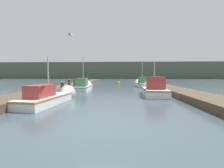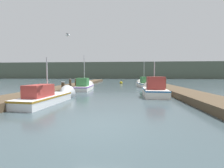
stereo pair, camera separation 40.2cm
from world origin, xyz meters
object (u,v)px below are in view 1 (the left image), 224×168
(channel_buoy, at_px, (119,83))
(seagull_lead, at_px, (70,35))
(mooring_piling_0, at_px, (69,85))
(mooring_piling_1, at_px, (74,84))
(fishing_boat_1, at_px, (153,90))
(mooring_piling_3, at_px, (62,88))
(fishing_boat_2, at_px, (84,86))
(mooring_piling_2, at_px, (164,85))
(fishing_boat_3, at_px, (142,83))
(fishing_boat_0, at_px, (51,97))

(channel_buoy, distance_m, seagull_lead, 22.12)
(mooring_piling_0, xyz_separation_m, channel_buoy, (5.24, 14.44, -0.53))
(mooring_piling_1, height_order, seagull_lead, seagull_lead)
(fishing_boat_1, xyz_separation_m, mooring_piling_3, (-8.61, 0.54, 0.09))
(fishing_boat_2, relative_size, channel_buoy, 4.60)
(fishing_boat_1, relative_size, mooring_piling_0, 3.56)
(mooring_piling_2, bearing_deg, mooring_piling_0, -179.94)
(fishing_boat_3, xyz_separation_m, channel_buoy, (-3.53, 7.36, -0.31))
(mooring_piling_1, height_order, mooring_piling_2, mooring_piling_2)
(fishing_boat_3, bearing_deg, fishing_boat_0, -125.08)
(fishing_boat_1, distance_m, mooring_piling_1, 9.97)
(seagull_lead, bearing_deg, fishing_boat_2, 179.19)
(mooring_piling_1, relative_size, mooring_piling_3, 1.15)
(channel_buoy, bearing_deg, mooring_piling_3, -108.47)
(channel_buoy, bearing_deg, fishing_boat_3, -64.35)
(fishing_boat_2, height_order, seagull_lead, seagull_lead)
(channel_buoy, bearing_deg, fishing_boat_1, -78.99)
(mooring_piling_1, xyz_separation_m, mooring_piling_3, (0.13, -4.26, -0.09))
(fishing_boat_2, distance_m, mooring_piling_2, 9.24)
(fishing_boat_1, distance_m, seagull_lead, 8.55)
(mooring_piling_3, relative_size, seagull_lead, 2.04)
(fishing_boat_3, bearing_deg, mooring_piling_1, -158.22)
(fishing_boat_3, distance_m, channel_buoy, 8.17)
(mooring_piling_2, bearing_deg, mooring_piling_1, 165.89)
(fishing_boat_0, relative_size, fishing_boat_3, 1.01)
(fishing_boat_1, relative_size, fishing_boat_2, 0.99)
(fishing_boat_0, distance_m, mooring_piling_0, 6.33)
(mooring_piling_3, bearing_deg, fishing_boat_3, 44.44)
(fishing_boat_1, height_order, seagull_lead, seagull_lead)
(mooring_piling_0, height_order, channel_buoy, mooring_piling_0)
(mooring_piling_0, bearing_deg, fishing_boat_1, -14.46)
(fishing_boat_0, xyz_separation_m, mooring_piling_0, (-0.92, 6.25, 0.30))
(mooring_piling_1, bearing_deg, fishing_boat_2, -24.10)
(fishing_boat_2, height_order, fishing_boat_3, fishing_boat_2)
(fishing_boat_3, relative_size, mooring_piling_2, 3.72)
(fishing_boat_0, relative_size, channel_buoy, 4.91)
(fishing_boat_3, distance_m, mooring_piling_3, 12.48)
(mooring_piling_3, height_order, channel_buoy, mooring_piling_3)
(mooring_piling_1, distance_m, channel_buoy, 13.06)
(channel_buoy, xyz_separation_m, seagull_lead, (-2.69, -21.59, 3.98))
(fishing_boat_2, relative_size, mooring_piling_0, 3.60)
(mooring_piling_1, relative_size, mooring_piling_2, 0.93)
(fishing_boat_1, bearing_deg, channel_buoy, 104.13)
(mooring_piling_0, distance_m, mooring_piling_3, 1.66)
(mooring_piling_0, relative_size, seagull_lead, 2.46)
(fishing_boat_2, distance_m, mooring_piling_3, 3.86)
(fishing_boat_1, bearing_deg, fishing_boat_2, 153.58)
(mooring_piling_2, xyz_separation_m, seagull_lead, (-7.52, -7.16, 3.43))
(fishing_boat_0, xyz_separation_m, mooring_piling_3, (-1.05, 4.60, 0.18))
(fishing_boat_2, bearing_deg, mooring_piling_0, -120.07)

